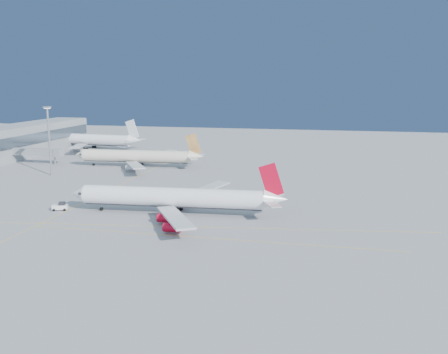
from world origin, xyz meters
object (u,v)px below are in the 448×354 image
airliner_virgin (177,198)px  airliner_third (90,139)px  light_mast (49,135)px  airliner_etihad (139,156)px  pushback_tug (60,206)px

airliner_virgin → airliner_third: 144.77m
airliner_virgin → airliner_third: (-85.95, 116.50, 0.44)m
airliner_third → light_mast: bearing=-68.0°
airliner_etihad → pushback_tug: airliner_etihad is taller
airliner_virgin → airliner_third: airliner_third is taller
light_mast → airliner_etihad: bearing=44.4°
airliner_virgin → pushback_tug: size_ratio=13.25×
airliner_third → airliner_etihad: bearing=-39.6°
airliner_virgin → pushback_tug: 33.85m
airliner_etihad → airliner_third: bearing=130.6°
pushback_tug → light_mast: (-31.29, 46.89, 14.52)m
pushback_tug → airliner_etihad: bearing=77.2°
airliner_third → pushback_tug: 130.90m
airliner_virgin → light_mast: 78.83m
airliner_third → light_mast: 76.73m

